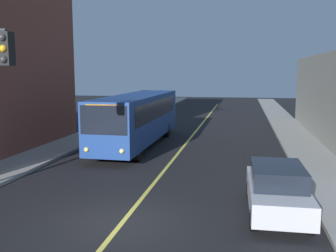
{
  "coord_description": "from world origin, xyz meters",
  "views": [
    {
      "loc": [
        3.55,
        -10.73,
        4.61
      ],
      "look_at": [
        0.0,
        7.33,
        2.0
      ],
      "focal_mm": 40.8,
      "sensor_mm": 36.0,
      "label": 1
    }
  ],
  "objects": [
    {
      "name": "lane_stripe_center",
      "position": [
        0.0,
        15.0,
        0.01
      ],
      "size": [
        0.16,
        60.0,
        0.01
      ],
      "primitive_type": "cube",
      "color": "#D8CC4C",
      "rests_on": "ground"
    },
    {
      "name": "parked_car_silver",
      "position": [
        4.72,
        1.73,
        0.84
      ],
      "size": [
        1.9,
        4.44,
        1.62
      ],
      "color": "#B7B7BC",
      "rests_on": "ground"
    },
    {
      "name": "sidewalk_right",
      "position": [
        7.25,
        10.0,
        0.07
      ],
      "size": [
        2.5,
        90.0,
        0.15
      ],
      "primitive_type": "cube",
      "color": "gray",
      "rests_on": "ground"
    },
    {
      "name": "ground_plane",
      "position": [
        0.0,
        0.0,
        0.0
      ],
      "size": [
        120.0,
        120.0,
        0.0
      ],
      "primitive_type": "plane",
      "color": "black"
    },
    {
      "name": "sidewalk_left",
      "position": [
        -7.25,
        10.0,
        0.07
      ],
      "size": [
        2.5,
        90.0,
        0.15
      ],
      "primitive_type": "cube",
      "color": "gray",
      "rests_on": "ground"
    },
    {
      "name": "city_bus",
      "position": [
        -2.86,
        12.2,
        1.82
      ],
      "size": [
        2.62,
        12.17,
        3.2
      ],
      "color": "navy",
      "rests_on": "ground"
    }
  ]
}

